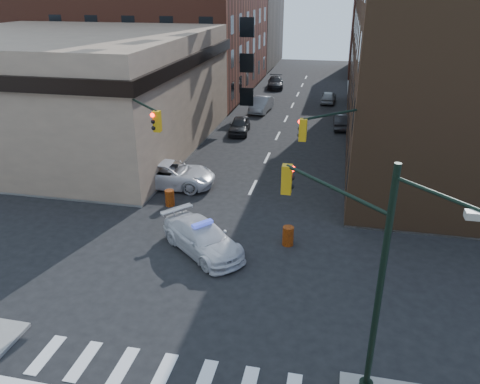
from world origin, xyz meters
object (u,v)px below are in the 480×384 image
at_px(parked_car_enear, 342,121).
at_px(pickup, 169,174).
at_px(parked_car_wnear, 239,125).
at_px(pedestrian_a, 96,185).
at_px(barricade_nw_a, 136,185).
at_px(barrel_road, 288,236).
at_px(parked_car_wfar, 261,104).
at_px(police_car, 202,238).
at_px(barrel_bank, 170,198).
at_px(pedestrian_b, 57,183).

bearing_deg(parked_car_enear, pickup, 53.47).
relative_size(parked_car_wnear, parked_car_enear, 1.03).
bearing_deg(parked_car_wnear, pedestrian_a, -114.23).
bearing_deg(barricade_nw_a, barrel_road, -37.43).
bearing_deg(parked_car_wfar, police_car, -80.60).
bearing_deg(parked_car_wnear, barricade_nw_a, -108.73).
bearing_deg(barrel_bank, pedestrian_a, -177.56).
distance_m(parked_car_enear, barrel_bank, 21.88).
xyz_separation_m(police_car, pickup, (-4.55, 7.68, 0.08)).
distance_m(parked_car_wnear, pedestrian_a, 17.09).
distance_m(police_car, parked_car_wfar, 29.02).
distance_m(parked_car_wnear, pedestrian_b, 18.16).
relative_size(parked_car_enear, barrel_road, 3.99).
relative_size(pickup, barrel_bank, 6.13).
xyz_separation_m(police_car, parked_car_wnear, (-2.59, 20.72, -0.05)).
distance_m(parked_car_enear, barricade_nw_a, 22.28).
xyz_separation_m(police_car, parked_car_enear, (6.46, 24.26, -0.09)).
xyz_separation_m(police_car, pedestrian_a, (-8.18, 4.57, 0.28)).
distance_m(pickup, parked_car_enear, 19.91).
xyz_separation_m(police_car, barrel_bank, (-3.49, 4.77, -0.27)).
relative_size(parked_car_wnear, pedestrian_b, 2.71).
relative_size(police_car, pedestrian_a, 2.95).
relative_size(police_car, parked_car_enear, 1.29).
bearing_deg(pedestrian_b, barrel_bank, -33.02).
xyz_separation_m(pickup, pedestrian_a, (-3.62, -3.11, 0.20)).
bearing_deg(barrel_road, parked_car_wfar, 102.58).
xyz_separation_m(pedestrian_b, barricade_nw_a, (4.72, 1.34, -0.30)).
xyz_separation_m(parked_car_enear, barrel_bank, (-9.95, -19.49, -0.18)).
bearing_deg(barrel_bank, parked_car_wfar, 86.44).
distance_m(pickup, barricade_nw_a, 2.41).
bearing_deg(police_car, parked_car_enear, 25.44).
xyz_separation_m(parked_car_wfar, pedestrian_a, (-6.19, -24.38, 0.27)).
xyz_separation_m(parked_car_wnear, parked_car_wfar, (0.61, 8.23, 0.06)).
bearing_deg(pedestrian_a, barrel_road, 15.67).
distance_m(parked_car_wfar, barrel_road, 28.08).
relative_size(police_car, pedestrian_b, 3.41).
relative_size(police_car, pickup, 0.86).
bearing_deg(pickup, barricade_nw_a, 135.09).
bearing_deg(pickup, parked_car_wfar, -9.39).
distance_m(pickup, parked_car_wfar, 21.43).
bearing_deg(barrel_bank, pedestrian_b, -178.46).
relative_size(pickup, barrel_road, 5.96).
height_order(barrel_road, barrel_bank, barrel_road).
height_order(police_car, parked_car_wnear, police_car).
distance_m(pedestrian_b, barrel_road, 15.32).
height_order(parked_car_wfar, parked_car_enear, parked_car_wfar).
distance_m(pickup, barrel_bank, 3.12).
relative_size(parked_car_wnear, barricade_nw_a, 3.29).
distance_m(police_car, pedestrian_a, 9.37).
xyz_separation_m(parked_car_enear, pedestrian_b, (-17.34, -19.69, 0.25)).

